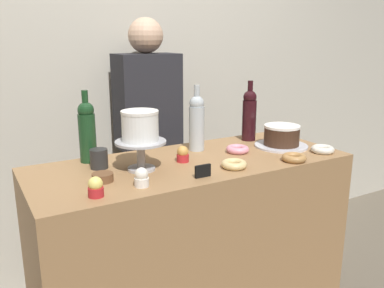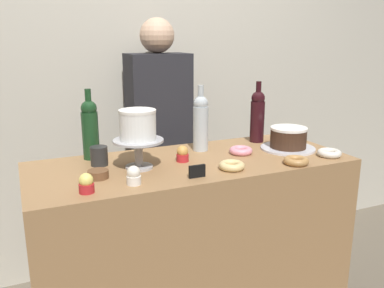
{
  "view_description": "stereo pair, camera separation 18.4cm",
  "coord_description": "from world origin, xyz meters",
  "px_view_note": "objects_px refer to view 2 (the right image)",
  "views": [
    {
      "loc": [
        -0.88,
        -1.55,
        1.49
      ],
      "look_at": [
        0.0,
        0.0,
        1.02
      ],
      "focal_mm": 38.09,
      "sensor_mm": 36.0,
      "label": 1
    },
    {
      "loc": [
        -0.72,
        -1.63,
        1.49
      ],
      "look_at": [
        0.0,
        0.0,
        1.02
      ],
      "focal_mm": 38.09,
      "sensor_mm": 36.0,
      "label": 2
    }
  ],
  "objects_px": {
    "cupcake_lemon": "(86,184)",
    "wine_bottle_dark_red": "(257,115)",
    "barista_figure": "(159,147)",
    "wine_bottle_green": "(90,128)",
    "cookie_stack": "(98,174)",
    "price_sign_chalkboard": "(197,171)",
    "wine_bottle_clear": "(201,122)",
    "donut_glazed": "(232,166)",
    "donut_maple": "(296,161)",
    "cupcake_vanilla": "(134,176)",
    "cake_stand_pedestal": "(139,149)",
    "coffee_cup_ceramic": "(99,156)",
    "chocolate_round_cake": "(288,137)",
    "donut_sugar": "(329,153)",
    "donut_pink": "(241,151)",
    "cupcake_caramel": "(183,154)",
    "white_layer_cake": "(138,125)"
  },
  "relations": [
    {
      "from": "coffee_cup_ceramic",
      "to": "price_sign_chalkboard",
      "type": "bearing_deg",
      "value": -44.45
    },
    {
      "from": "donut_glazed",
      "to": "wine_bottle_green",
      "type": "bearing_deg",
      "value": 142.1
    },
    {
      "from": "cake_stand_pedestal",
      "to": "donut_pink",
      "type": "xyz_separation_m",
      "value": [
        0.52,
        0.02,
        -0.07
      ]
    },
    {
      "from": "chocolate_round_cake",
      "to": "wine_bottle_dark_red",
      "type": "bearing_deg",
      "value": 106.72
    },
    {
      "from": "cupcake_lemon",
      "to": "cupcake_vanilla",
      "type": "relative_size",
      "value": 1.0
    },
    {
      "from": "wine_bottle_clear",
      "to": "donut_sugar",
      "type": "bearing_deg",
      "value": -34.03
    },
    {
      "from": "cupcake_vanilla",
      "to": "price_sign_chalkboard",
      "type": "relative_size",
      "value": 1.06
    },
    {
      "from": "wine_bottle_clear",
      "to": "barista_figure",
      "type": "relative_size",
      "value": 0.2
    },
    {
      "from": "wine_bottle_green",
      "to": "donut_glazed",
      "type": "distance_m",
      "value": 0.67
    },
    {
      "from": "wine_bottle_dark_red",
      "to": "donut_sugar",
      "type": "distance_m",
      "value": 0.43
    },
    {
      "from": "cupcake_lemon",
      "to": "wine_bottle_dark_red",
      "type": "bearing_deg",
      "value": 21.89
    },
    {
      "from": "wine_bottle_clear",
      "to": "price_sign_chalkboard",
      "type": "height_order",
      "value": "wine_bottle_clear"
    },
    {
      "from": "white_layer_cake",
      "to": "barista_figure",
      "type": "relative_size",
      "value": 0.1
    },
    {
      "from": "wine_bottle_clear",
      "to": "donut_maple",
      "type": "xyz_separation_m",
      "value": [
        0.29,
        -0.39,
        -0.13
      ]
    },
    {
      "from": "donut_sugar",
      "to": "cookie_stack",
      "type": "relative_size",
      "value": 1.33
    },
    {
      "from": "cookie_stack",
      "to": "price_sign_chalkboard",
      "type": "distance_m",
      "value": 0.4
    },
    {
      "from": "wine_bottle_clear",
      "to": "donut_sugar",
      "type": "distance_m",
      "value": 0.63
    },
    {
      "from": "donut_sugar",
      "to": "cookie_stack",
      "type": "xyz_separation_m",
      "value": [
        -1.07,
        0.13,
        0.0
      ]
    },
    {
      "from": "donut_sugar",
      "to": "price_sign_chalkboard",
      "type": "height_order",
      "value": "price_sign_chalkboard"
    },
    {
      "from": "wine_bottle_clear",
      "to": "price_sign_chalkboard",
      "type": "relative_size",
      "value": 4.65
    },
    {
      "from": "cake_stand_pedestal",
      "to": "cupcake_vanilla",
      "type": "bearing_deg",
      "value": -112.49
    },
    {
      "from": "cake_stand_pedestal",
      "to": "cupcake_lemon",
      "type": "distance_m",
      "value": 0.33
    },
    {
      "from": "chocolate_round_cake",
      "to": "wine_bottle_clear",
      "type": "bearing_deg",
      "value": 158.4
    },
    {
      "from": "white_layer_cake",
      "to": "cupcake_lemon",
      "type": "distance_m",
      "value": 0.36
    },
    {
      "from": "price_sign_chalkboard",
      "to": "cupcake_vanilla",
      "type": "bearing_deg",
      "value": 174.19
    },
    {
      "from": "donut_pink",
      "to": "coffee_cup_ceramic",
      "type": "height_order",
      "value": "coffee_cup_ceramic"
    },
    {
      "from": "cupcake_caramel",
      "to": "chocolate_round_cake",
      "type": "bearing_deg",
      "value": -2.21
    },
    {
      "from": "donut_maple",
      "to": "price_sign_chalkboard",
      "type": "xyz_separation_m",
      "value": [
        -0.48,
        0.02,
        0.01
      ]
    },
    {
      "from": "wine_bottle_clear",
      "to": "donut_glazed",
      "type": "xyz_separation_m",
      "value": [
        -0.01,
        -0.33,
        -0.13
      ]
    },
    {
      "from": "cupcake_lemon",
      "to": "cookie_stack",
      "type": "height_order",
      "value": "cupcake_lemon"
    },
    {
      "from": "wine_bottle_dark_red",
      "to": "donut_sugar",
      "type": "xyz_separation_m",
      "value": [
        0.16,
        -0.38,
        -0.13
      ]
    },
    {
      "from": "chocolate_round_cake",
      "to": "cake_stand_pedestal",
      "type": "bearing_deg",
      "value": 179.68
    },
    {
      "from": "barista_figure",
      "to": "price_sign_chalkboard",
      "type": "bearing_deg",
      "value": -99.21
    },
    {
      "from": "barista_figure",
      "to": "wine_bottle_green",
      "type": "bearing_deg",
      "value": -138.6
    },
    {
      "from": "chocolate_round_cake",
      "to": "wine_bottle_green",
      "type": "height_order",
      "value": "wine_bottle_green"
    },
    {
      "from": "cake_stand_pedestal",
      "to": "donut_glazed",
      "type": "relative_size",
      "value": 1.93
    },
    {
      "from": "wine_bottle_dark_red",
      "to": "coffee_cup_ceramic",
      "type": "height_order",
      "value": "wine_bottle_dark_red"
    },
    {
      "from": "wine_bottle_clear",
      "to": "wine_bottle_green",
      "type": "relative_size",
      "value": 1.0
    },
    {
      "from": "cake_stand_pedestal",
      "to": "chocolate_round_cake",
      "type": "height_order",
      "value": "cake_stand_pedestal"
    },
    {
      "from": "cupcake_caramel",
      "to": "barista_figure",
      "type": "bearing_deg",
      "value": 80.23
    },
    {
      "from": "chocolate_round_cake",
      "to": "barista_figure",
      "type": "relative_size",
      "value": 0.11
    },
    {
      "from": "wine_bottle_dark_red",
      "to": "price_sign_chalkboard",
      "type": "bearing_deg",
      "value": -143.18
    },
    {
      "from": "wine_bottle_clear",
      "to": "cupcake_vanilla",
      "type": "bearing_deg",
      "value": -142.32
    },
    {
      "from": "coffee_cup_ceramic",
      "to": "cake_stand_pedestal",
      "type": "bearing_deg",
      "value": -37.42
    },
    {
      "from": "cupcake_lemon",
      "to": "barista_figure",
      "type": "distance_m",
      "value": 1.04
    },
    {
      "from": "wine_bottle_clear",
      "to": "donut_maple",
      "type": "distance_m",
      "value": 0.5
    },
    {
      "from": "donut_glazed",
      "to": "cupcake_caramel",
      "type": "bearing_deg",
      "value": 128.31
    },
    {
      "from": "price_sign_chalkboard",
      "to": "cookie_stack",
      "type": "bearing_deg",
      "value": 157.45
    },
    {
      "from": "wine_bottle_clear",
      "to": "donut_maple",
      "type": "height_order",
      "value": "wine_bottle_clear"
    },
    {
      "from": "price_sign_chalkboard",
      "to": "barista_figure",
      "type": "relative_size",
      "value": 0.04
    }
  ]
}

